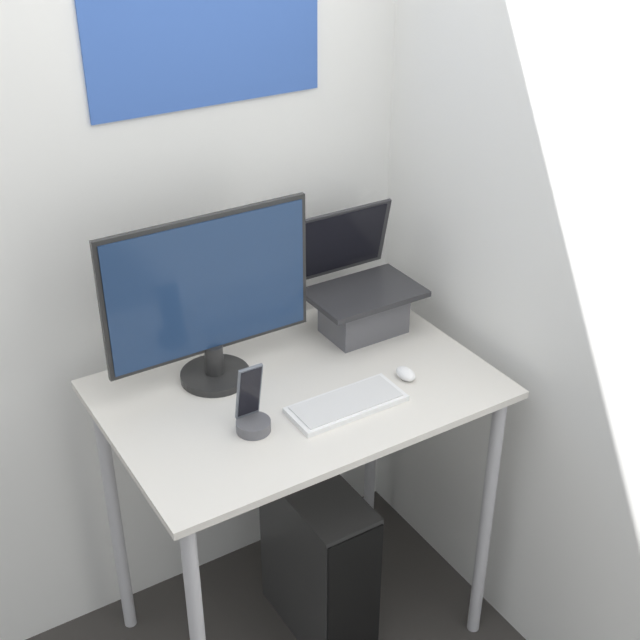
{
  "coord_description": "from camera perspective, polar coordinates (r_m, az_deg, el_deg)",
  "views": [
    {
      "loc": [
        -0.97,
        -1.34,
        2.22
      ],
      "look_at": [
        0.07,
        0.34,
        1.08
      ],
      "focal_mm": 50.0,
      "sensor_mm": 36.0,
      "label": 1
    }
  ],
  "objects": [
    {
      "name": "mouse",
      "position": [
        2.38,
        5.5,
        -3.44
      ],
      "size": [
        0.04,
        0.07,
        0.03
      ],
      "color": "white",
      "rests_on": "desk"
    },
    {
      "name": "computer_tower",
      "position": [
        2.76,
        -0.08,
        -15.1
      ],
      "size": [
        0.19,
        0.39,
        0.53
      ],
      "color": "black",
      "rests_on": "ground_plane"
    },
    {
      "name": "cell_phone",
      "position": [
        2.17,
        -4.37,
        -6.09
      ],
      "size": [
        0.09,
        0.09,
        0.18
      ],
      "color": "#4C4C51",
      "rests_on": "desk"
    },
    {
      "name": "desk",
      "position": [
        2.42,
        -1.39,
        -6.8
      ],
      "size": [
        1.0,
        0.68,
        0.9
      ],
      "color": "beige",
      "rests_on": "ground_plane"
    },
    {
      "name": "wall_back",
      "position": [
        2.49,
        -6.53,
        8.08
      ],
      "size": [
        6.0,
        0.06,
        2.6
      ],
      "color": "white",
      "rests_on": "ground_plane"
    },
    {
      "name": "monitor",
      "position": [
        2.27,
        -7.07,
        1.24
      ],
      "size": [
        0.56,
        0.18,
        0.47
      ],
      "color": "black",
      "rests_on": "desk"
    },
    {
      "name": "wall_side_right",
      "position": [
        2.25,
        15.97,
        4.6
      ],
      "size": [
        0.05,
        6.0,
        2.6
      ],
      "color": "white",
      "rests_on": "ground_plane"
    },
    {
      "name": "laptop",
      "position": [
        2.55,
        2.61,
        1.33
      ],
      "size": [
        0.31,
        0.26,
        0.34
      ],
      "color": "#4C4C51",
      "rests_on": "desk"
    },
    {
      "name": "keyboard",
      "position": [
        2.27,
        1.71,
        -5.38
      ],
      "size": [
        0.3,
        0.13,
        0.02
      ],
      "color": "white",
      "rests_on": "desk"
    }
  ]
}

